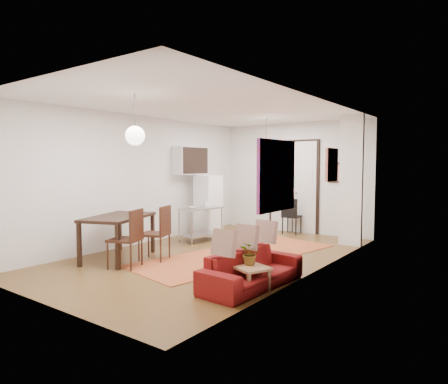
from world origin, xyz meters
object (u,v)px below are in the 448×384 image
Objects in this scene: dining_chair_near at (158,228)px; dining_table at (118,221)px; sofa at (252,269)px; coffee_table at (245,267)px; kitchen_counter at (201,220)px; fridge at (208,205)px; dining_chair_far at (129,233)px; black_side_chair at (293,213)px.

dining_table is at bearing -74.28° from dining_chair_near.
sofa is 2.02× the size of coffee_table.
kitchen_counter reaches higher than sofa.
fridge reaches higher than dining_table.
black_side_chair is (0.79, 4.81, -0.06)m from dining_chair_far.
fridge is at bearing 173.15° from dining_chair_far.
sofa is 4.45m from fridge.
fridge is at bearing 49.96° from sofa.
dining_table is (-0.12, -2.31, 0.25)m from kitchen_counter.
dining_chair_near is 1.11× the size of black_side_chair.
kitchen_counter is 1.06× the size of dining_chair_far.
coffee_table is 0.86× the size of dining_chair_near.
dining_chair_far is 4.87m from black_side_chair.
coffee_table is 2.33m from dining_chair_far.
dining_chair_near is 0.70m from dining_chair_far.
dining_chair_near is (0.86, -2.62, -0.16)m from fridge.
fridge reaches higher than dining_chair_near.
dining_chair_far reaches higher than sofa.
fridge is (-0.38, 0.76, 0.27)m from kitchen_counter.
dining_table reaches higher than coffee_table.
dining_table reaches higher than sofa.
fridge is (-3.23, 3.02, 0.50)m from sofa.
sofa is 3.01m from dining_table.
black_side_chair is at bearing 108.11° from coffee_table.
dining_table is at bearing 67.60° from black_side_chair.
sofa reaches higher than coffee_table.
kitchen_counter reaches higher than coffee_table.
kitchen_counter is 2.60m from dining_chair_far.
fridge is 2.76m from dining_chair_near.
sofa is 4.79m from black_side_chair.
dining_chair_far is at bearing 100.14° from sofa.
kitchen_counter is 0.89m from fridge.
dining_chair_near is at bearing 83.33° from sofa.
coffee_table is at bearing 56.08° from dining_chair_near.
sofa is 1.74× the size of dining_chair_far.
fridge is at bearing 124.57° from kitchen_counter.
dining_chair_near is at bearing -66.41° from fridge.
fridge is at bearing 176.83° from dining_chair_near.
black_side_chair is at bearing 147.60° from dining_chair_near.
coffee_table is at bearing 102.69° from black_side_chair.
kitchen_counter is at bearing 169.28° from dining_chair_far.
dining_table is 1.85× the size of black_side_chair.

